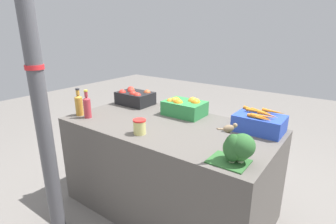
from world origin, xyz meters
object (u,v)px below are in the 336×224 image
broccoli_pile (237,148)px  sparrow_bird (229,128)px  apple_crate (135,97)px  carrot_crate (259,122)px  juice_bottle_amber (79,104)px  support_pole (37,85)px  juice_bottle_ruby (87,106)px  orange_crate (184,107)px  pickle_jar (140,127)px

broccoli_pile → sparrow_bird: sparrow_bird is taller
apple_crate → carrot_crate: size_ratio=1.00×
apple_crate → carrot_crate: bearing=0.1°
apple_crate → juice_bottle_amber: juice_bottle_amber is taller
broccoli_pile → support_pole: bearing=-159.1°
support_pole → juice_bottle_ruby: bearing=106.5°
orange_crate → sparrow_bird: sparrow_bird is taller
orange_crate → carrot_crate: size_ratio=1.00×
carrot_crate → broccoli_pile: (0.05, -0.55, 0.02)m
orange_crate → broccoli_pile: 0.90m
juice_bottle_ruby → sparrow_bird: juice_bottle_ruby is taller
support_pole → broccoli_pile: size_ratio=9.50×
sparrow_bird → support_pole: bearing=142.4°
orange_crate → broccoli_pile: size_ratio=1.42×
carrot_crate → sparrow_bird: sparrow_bird is taller
juice_bottle_amber → juice_bottle_ruby: same height
apple_crate → juice_bottle_amber: size_ratio=1.44×
pickle_jar → sparrow_bird: (0.68, -0.02, 0.15)m
carrot_crate → sparrow_bird: size_ratio=2.84×
broccoli_pile → juice_bottle_ruby: juice_bottle_ruby is taller
apple_crate → carrot_crate: 1.24m
support_pole → apple_crate: 1.06m
support_pole → pickle_jar: bearing=44.5°
sparrow_bird → pickle_jar: bearing=120.1°
broccoli_pile → juice_bottle_amber: size_ratio=1.01×
broccoli_pile → juice_bottle_ruby: (-1.33, 0.01, 0.01)m
apple_crate → broccoli_pile: bearing=-23.1°
support_pole → carrot_crate: bearing=41.4°
support_pole → broccoli_pile: bearing=20.9°
apple_crate → broccoli_pile: (1.29, -0.55, 0.01)m
carrot_crate → broccoli_pile: bearing=-84.7°
support_pole → sparrow_bird: 1.24m
orange_crate → carrot_crate: bearing=-0.1°
support_pole → sparrow_bird: bearing=21.0°
apple_crate → orange_crate: same height
broccoli_pile → apple_crate: bearing=156.9°
pickle_jar → sparrow_bird: sparrow_bird is taller
carrot_crate → sparrow_bird: 0.59m
apple_crate → sparrow_bird: size_ratio=2.84×
broccoli_pile → sparrow_bird: 0.13m
pickle_jar → sparrow_bird: size_ratio=0.90×
support_pole → apple_crate: support_pole is taller
juice_bottle_amber → sparrow_bird: 1.40m
juice_bottle_ruby → support_pole: bearing=-73.5°
broccoli_pile → juice_bottle_ruby: size_ratio=1.01×
support_pole → apple_crate: (-0.10, 1.01, -0.31)m
support_pole → broccoli_pile: (1.20, 0.46, -0.29)m
broccoli_pile → juice_bottle_amber: juice_bottle_amber is taller
juice_bottle_amber → pickle_jar: size_ratio=2.21×
carrot_crate → pickle_jar: carrot_crate is taller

